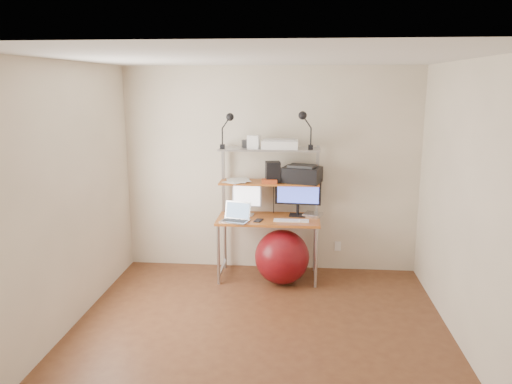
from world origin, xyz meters
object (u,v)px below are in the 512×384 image
monitor_silver (247,198)px  printer (302,174)px  monitor_black (298,193)px  laptop (236,217)px  exercise_ball (282,257)px

monitor_silver → printer: size_ratio=0.79×
monitor_black → laptop: bearing=-152.0°
monitor_silver → laptop: size_ratio=1.09×
monitor_silver → printer: (0.65, 0.01, 0.30)m
laptop → exercise_ball: 0.71m
monitor_silver → exercise_ball: size_ratio=0.63×
monitor_silver → laptop: 0.33m
monitor_black → laptop: (-0.70, -0.30, -0.23)m
monitor_black → printer: printer is taller
laptop → printer: printer is taller
monitor_black → exercise_ball: size_ratio=0.86×
laptop → monitor_silver: bearing=87.2°
laptop → exercise_ball: laptop is taller
exercise_ball → monitor_black: bearing=60.7°
monitor_silver → exercise_ball: (0.44, -0.27, -0.63)m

